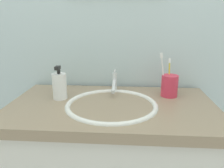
{
  "coord_description": "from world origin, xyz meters",
  "views": [
    {
      "loc": [
        0.07,
        -0.94,
        1.29
      ],
      "look_at": [
        -0.0,
        0.01,
        1.01
      ],
      "focal_mm": 35.77,
      "sensor_mm": 36.0,
      "label": 1
    }
  ],
  "objects_px": {
    "soap_dispenser": "(60,86)",
    "toothbrush_cup": "(169,86)",
    "faucet": "(114,83)",
    "toothbrush_white": "(163,72)",
    "toothbrush_yellow": "(169,74)"
  },
  "relations": [
    {
      "from": "faucet",
      "to": "toothbrush_yellow",
      "type": "relative_size",
      "value": 0.9
    },
    {
      "from": "toothbrush_cup",
      "to": "faucet",
      "type": "bearing_deg",
      "value": 170.62
    },
    {
      "from": "toothbrush_cup",
      "to": "toothbrush_white",
      "type": "bearing_deg",
      "value": -179.36
    },
    {
      "from": "toothbrush_cup",
      "to": "toothbrush_white",
      "type": "xyz_separation_m",
      "value": [
        -0.04,
        -0.0,
        0.07
      ]
    },
    {
      "from": "toothbrush_cup",
      "to": "soap_dispenser",
      "type": "relative_size",
      "value": 0.66
    },
    {
      "from": "faucet",
      "to": "toothbrush_yellow",
      "type": "height_order",
      "value": "toothbrush_yellow"
    },
    {
      "from": "faucet",
      "to": "toothbrush_white",
      "type": "bearing_deg",
      "value": -10.89
    },
    {
      "from": "faucet",
      "to": "toothbrush_white",
      "type": "height_order",
      "value": "toothbrush_white"
    },
    {
      "from": "toothbrush_cup",
      "to": "soap_dispenser",
      "type": "distance_m",
      "value": 0.53
    },
    {
      "from": "toothbrush_white",
      "to": "soap_dispenser",
      "type": "distance_m",
      "value": 0.5
    },
    {
      "from": "toothbrush_white",
      "to": "soap_dispenser",
      "type": "bearing_deg",
      "value": -171.19
    },
    {
      "from": "soap_dispenser",
      "to": "toothbrush_cup",
      "type": "bearing_deg",
      "value": 8.24
    },
    {
      "from": "toothbrush_yellow",
      "to": "toothbrush_white",
      "type": "bearing_deg",
      "value": -145.37
    },
    {
      "from": "faucet",
      "to": "toothbrush_cup",
      "type": "xyz_separation_m",
      "value": [
        0.28,
        -0.05,
        0.0
      ]
    },
    {
      "from": "toothbrush_yellow",
      "to": "soap_dispenser",
      "type": "relative_size",
      "value": 1.11
    }
  ]
}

